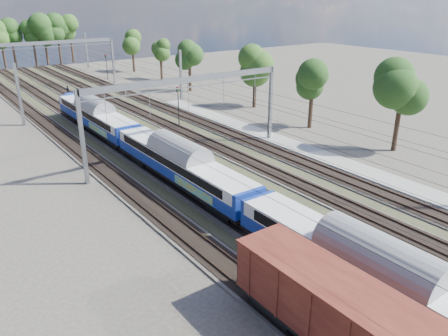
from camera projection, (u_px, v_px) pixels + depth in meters
track_bed at (132, 127)px, 59.20m from camera, size 21.00×130.00×0.34m
platform at (334, 161)px, 46.91m from camera, size 3.00×70.00×0.30m
catenary at (108, 73)px, 62.86m from camera, size 25.65×130.00×9.00m
tree_belt at (60, 38)px, 97.70m from camera, size 38.59×97.95×11.79m
emu_train at (182, 160)px, 40.01m from camera, size 3.06×64.75×4.48m
freight_boxcar at (369, 335)px, 19.64m from camera, size 3.23×15.59×4.02m
worker at (68, 90)px, 78.50m from camera, size 0.63×0.74×1.72m
signal_near at (178, 102)px, 58.16m from camera, size 0.34×0.31×5.56m
signal_far at (106, 64)px, 91.92m from camera, size 0.38×0.36×5.32m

